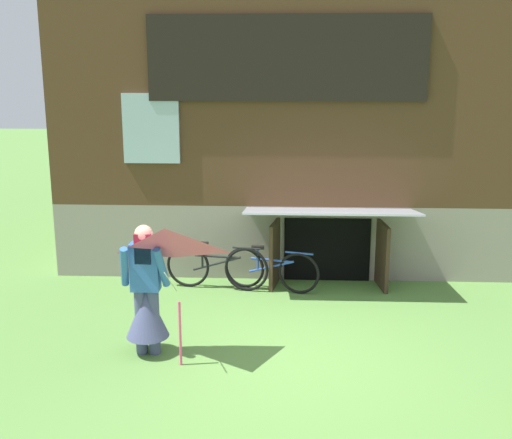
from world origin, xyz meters
TOP-DOWN VIEW (x-y plane):
  - ground_plane at (0.00, 0.00)m, footprint 60.00×60.00m
  - log_house at (0.00, 5.62)m, footprint 7.67×6.37m
  - person at (-1.66, 0.12)m, footprint 0.61×0.52m
  - kite at (-1.29, -0.49)m, footprint 1.02×1.12m
  - bicycle_blue at (-0.21, 2.45)m, footprint 1.50×0.47m
  - bicycle_black at (-1.07, 2.48)m, footprint 1.64×0.30m

SIDE VIEW (x-z plane):
  - ground_plane at x=0.00m, z-range 0.00..0.00m
  - bicycle_blue at x=-0.21m, z-range -0.01..0.70m
  - bicycle_black at x=-1.07m, z-range -0.01..0.74m
  - person at x=-1.66m, z-range -0.13..1.49m
  - kite at x=-1.29m, z-range 0.50..2.08m
  - log_house at x=0.00m, z-range 0.00..5.41m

